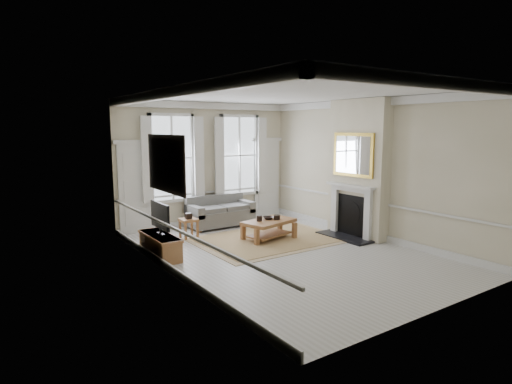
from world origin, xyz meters
TOP-DOWN VIEW (x-y plane):
  - floor at (0.00, 0.00)m, footprint 7.20×7.20m
  - ceiling at (0.00, 0.00)m, footprint 7.20×7.20m
  - back_wall at (0.00, 3.60)m, footprint 5.20×0.00m
  - left_wall at (-2.60, 0.00)m, footprint 0.00×7.20m
  - right_wall at (2.60, 0.00)m, footprint 0.00×7.20m
  - window_left at (-1.05, 3.55)m, footprint 1.26×0.20m
  - window_right at (1.05, 3.55)m, footprint 1.26×0.20m
  - door_left at (-2.05, 3.56)m, footprint 0.90×0.08m
  - door_right at (2.05, 3.56)m, footprint 0.90×0.08m
  - painting at (-2.56, 0.30)m, footprint 0.05×1.66m
  - chimney_breast at (2.43, 0.20)m, footprint 0.35×1.70m
  - hearth at (2.00, 0.20)m, footprint 0.55×1.50m
  - fireplace at (2.20, 0.20)m, footprint 0.21×1.45m
  - mirror at (2.21, 0.20)m, footprint 0.06×1.26m
  - sofa at (0.12, 3.11)m, footprint 1.78×0.87m
  - side_table at (-1.17, 2.36)m, footprint 0.42×0.42m
  - rug at (0.39, 1.14)m, footprint 3.50×2.60m
  - coffee_table at (0.39, 1.14)m, footprint 1.42×1.03m
  - ceramic_pot_a at (0.14, 1.19)m, footprint 0.13×0.13m
  - ceramic_pot_b at (0.59, 1.09)m, footprint 0.16×0.16m
  - bowl at (0.44, 1.24)m, footprint 0.32×0.32m
  - tv_stand at (-2.34, 1.29)m, footprint 0.43×1.34m
  - tv at (-2.32, 1.29)m, footprint 0.08×0.90m

SIDE VIEW (x-z plane):
  - floor at x=0.00m, z-range 0.00..0.00m
  - rug at x=0.39m, z-range 0.00..0.02m
  - hearth at x=2.00m, z-range 0.00..0.05m
  - tv_stand at x=-2.34m, z-range 0.00..0.48m
  - sofa at x=0.12m, z-range -0.07..0.78m
  - side_table at x=-1.17m, z-range 0.14..0.63m
  - coffee_table at x=0.39m, z-range 0.16..0.64m
  - bowl at x=0.44m, z-range 0.48..0.54m
  - ceramic_pot_b at x=0.59m, z-range 0.48..0.59m
  - ceramic_pot_a at x=0.14m, z-range 0.48..0.61m
  - fireplace at x=2.20m, z-range 0.07..1.40m
  - tv at x=-2.32m, z-range 0.53..1.21m
  - door_left at x=-2.05m, z-range 0.00..2.30m
  - door_right at x=2.05m, z-range 0.00..2.30m
  - back_wall at x=0.00m, z-range -0.90..4.30m
  - left_wall at x=-2.60m, z-range -1.90..5.30m
  - right_wall at x=2.60m, z-range -1.90..5.30m
  - chimney_breast at x=2.43m, z-range 0.01..3.39m
  - window_left at x=-1.05m, z-range 0.80..3.00m
  - window_right at x=1.05m, z-range 0.80..3.00m
  - painting at x=-2.56m, z-range 1.52..2.58m
  - mirror at x=2.21m, z-range 1.52..2.58m
  - ceiling at x=0.00m, z-range 3.40..3.40m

